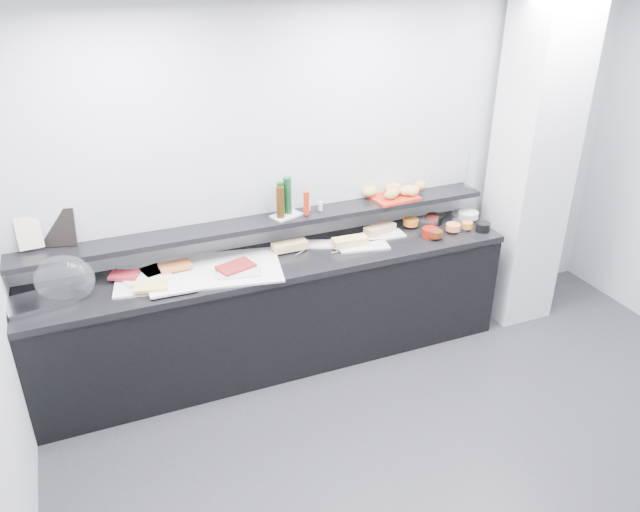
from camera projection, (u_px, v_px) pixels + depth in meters
name	position (u px, v px, depth m)	size (l,w,h in m)	color
ground	(477.00, 487.00, 3.83)	(5.00, 5.00, 0.00)	#2D2D30
back_wall	(346.00, 177.00, 4.86)	(5.00, 0.02, 2.70)	#B3B6BB
ceiling	(551.00, 21.00, 2.60)	(5.00, 5.00, 0.00)	white
column	(531.00, 166.00, 5.08)	(0.50, 0.50, 2.70)	silver
buffet_cabinet	(278.00, 314.00, 4.80)	(3.60, 0.60, 0.85)	black
counter_top	(276.00, 263.00, 4.59)	(3.62, 0.62, 0.05)	black
wall_shelf	(267.00, 222.00, 4.62)	(3.60, 0.25, 0.04)	black
cloche_base	(39.00, 302.00, 4.02)	(0.40, 0.27, 0.04)	#B7B9BE
cloche_dome	(65.00, 280.00, 4.06)	(0.39, 0.26, 0.34)	silver
linen_runner	(199.00, 271.00, 4.41)	(1.14, 0.54, 0.01)	silver
platter_meat_a	(144.00, 275.00, 4.33)	(0.31, 0.21, 0.01)	white
food_meat_a	(124.00, 275.00, 4.29)	(0.19, 0.12, 0.02)	maroon
platter_salmon	(161.00, 268.00, 4.43)	(0.29, 0.19, 0.01)	white
food_salmon	(175.00, 266.00, 4.41)	(0.22, 0.14, 0.02)	orange
platter_cheese	(173.00, 287.00, 4.18)	(0.32, 0.21, 0.01)	white
food_cheese	(151.00, 286.00, 4.15)	(0.22, 0.14, 0.02)	#F2CD5E
platter_meat_b	(239.00, 271.00, 4.38)	(0.30, 0.20, 0.01)	silver
food_meat_b	(236.00, 267.00, 4.40)	(0.25, 0.16, 0.02)	maroon
sandwich_plate_left	(314.00, 244.00, 4.80)	(0.32, 0.14, 0.01)	white
sandwich_food_left	(290.00, 246.00, 4.69)	(0.27, 0.10, 0.06)	#D3B76F
tongs_left	(302.00, 252.00, 4.66)	(0.01, 0.01, 0.16)	silver
sandwich_plate_mid	(363.00, 246.00, 4.76)	(0.39, 0.17, 0.01)	silver
sandwich_food_mid	(350.00, 241.00, 4.76)	(0.27, 0.10, 0.06)	#E4BD77
tongs_mid	(340.00, 251.00, 4.67)	(0.01, 0.01, 0.16)	silver
sandwich_plate_right	(383.00, 236.00, 4.94)	(0.35, 0.15, 0.01)	white
sandwich_food_right	(380.00, 229.00, 4.96)	(0.26, 0.10, 0.06)	tan
tongs_right	(384.00, 235.00, 4.91)	(0.01, 0.01, 0.16)	#B0B2B7
bowl_glass_fruit	(428.00, 223.00, 5.09)	(0.17, 0.17, 0.07)	silver
fill_glass_fruit	(411.00, 222.00, 5.08)	(0.13, 0.13, 0.05)	orange
bowl_black_jam	(435.00, 219.00, 5.16)	(0.14, 0.14, 0.07)	black
fill_black_jam	(432.00, 220.00, 5.12)	(0.11, 0.11, 0.05)	#5B130D
bowl_glass_cream	(463.00, 216.00, 5.21)	(0.19, 0.19, 0.07)	white
fill_glass_cream	(468.00, 215.00, 5.21)	(0.17, 0.17, 0.05)	white
bowl_red_jam	(430.00, 232.00, 4.92)	(0.13, 0.13, 0.07)	maroon
fill_red_jam	(436.00, 234.00, 4.88)	(0.11, 0.11, 0.05)	#59210C
bowl_glass_salmon	(460.00, 226.00, 5.04)	(0.15, 0.15, 0.07)	white
fill_glass_salmon	(453.00, 227.00, 4.99)	(0.12, 0.12, 0.05)	#FF833E
bowl_black_fruit	(483.00, 227.00, 5.02)	(0.12, 0.12, 0.07)	black
fill_black_fruit	(467.00, 225.00, 5.02)	(0.09, 0.09, 0.05)	orange
framed_print	(58.00, 228.00, 4.17)	(0.22, 0.02, 0.26)	black
print_art	(29.00, 233.00, 4.10)	(0.16, 0.00, 0.22)	beige
condiment_tray	(286.00, 215.00, 4.67)	(0.22, 0.14, 0.01)	silver
bottle_green_a	(280.00, 199.00, 4.60)	(0.05, 0.05, 0.26)	#113E10
bottle_brown	(280.00, 202.00, 4.57)	(0.06, 0.06, 0.24)	#3B210A
bottle_green_b	(287.00, 195.00, 4.64)	(0.06, 0.06, 0.28)	#103D1C
bottle_hot	(306.00, 203.00, 4.64)	(0.04, 0.04, 0.18)	red
shaker_salt	(308.00, 206.00, 4.73)	(0.03, 0.03, 0.07)	white
shaker_pepper	(320.00, 206.00, 4.73)	(0.03, 0.03, 0.07)	silver
bread_tray	(394.00, 198.00, 4.98)	(0.36, 0.25, 0.02)	red
bread_roll_nw	(370.00, 192.00, 4.96)	(0.14, 0.09, 0.08)	tan
bread_roll_n	(394.00, 188.00, 5.03)	(0.15, 0.09, 0.08)	tan
bread_roll_ne	(420.00, 186.00, 5.08)	(0.13, 0.08, 0.08)	#D38750
bread_roll_sw	(391.00, 194.00, 4.91)	(0.13, 0.08, 0.08)	tan
bread_roll_s	(413.00, 191.00, 4.97)	(0.12, 0.08, 0.08)	tan
bread_roll_midw	(394.00, 191.00, 4.97)	(0.16, 0.10, 0.08)	#AE6E42
bread_roll_mide	(407.00, 190.00, 4.99)	(0.14, 0.09, 0.08)	gold
carafe	(472.00, 172.00, 5.12)	(0.09, 0.09, 0.30)	white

